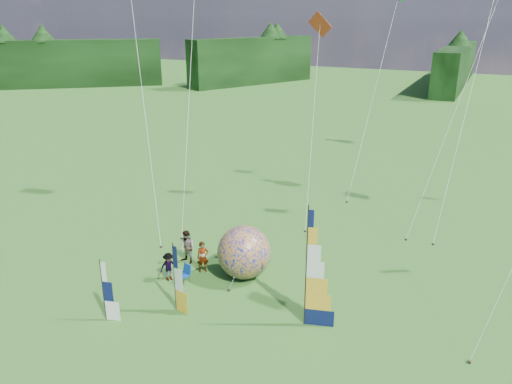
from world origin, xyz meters
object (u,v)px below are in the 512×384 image
at_px(spectator_c, 169,267).
at_px(side_banner_far, 103,291).
at_px(spectator_a, 203,257).
at_px(feather_banner_main, 306,269).
at_px(bol_inflatable, 244,252).
at_px(spectator_d, 238,245).
at_px(kite_whale, 476,69).
at_px(side_banner_left, 174,278).
at_px(spectator_b, 187,247).
at_px(camp_chair, 184,274).

bearing_deg(spectator_c, side_banner_far, -153.82).
height_order(spectator_a, spectator_c, spectator_a).
xyz_separation_m(feather_banner_main, spectator_a, (-6.47, 2.09, -1.86)).
bearing_deg(bol_inflatable, spectator_d, 126.12).
bearing_deg(kite_whale, feather_banner_main, -113.94).
relative_size(side_banner_far, spectator_a, 1.69).
relative_size(side_banner_left, spectator_b, 1.75).
xyz_separation_m(spectator_b, camp_chair, (1.02, -1.88, -0.46)).
height_order(side_banner_far, spectator_d, side_banner_far).
height_order(spectator_a, kite_whale, kite_whale).
relative_size(side_banner_left, camp_chair, 3.43).
height_order(spectator_c, camp_chair, spectator_c).
relative_size(spectator_d, kite_whale, 0.08).
bearing_deg(spectator_c, feather_banner_main, -61.54).
relative_size(feather_banner_main, side_banner_far, 1.88).
xyz_separation_m(side_banner_left, camp_chair, (-1.05, 2.24, -1.17)).
bearing_deg(side_banner_far, spectator_d, 57.21).
xyz_separation_m(spectator_d, camp_chair, (-1.18, -3.64, -0.31)).
xyz_separation_m(side_banner_left, spectator_d, (0.13, 5.89, -0.86)).
bearing_deg(side_banner_far, camp_chair, 57.48).
distance_m(feather_banner_main, bol_inflatable, 5.21).
xyz_separation_m(spectator_b, kite_whale, (12.44, 14.78, 8.65)).
bearing_deg(spectator_a, feather_banner_main, -58.84).
bearing_deg(side_banner_far, feather_banner_main, 8.56).
xyz_separation_m(spectator_d, kite_whale, (10.24, 13.02, 8.80)).
distance_m(spectator_c, camp_chair, 0.88).
height_order(side_banner_left, camp_chair, side_banner_left).
xyz_separation_m(side_banner_left, spectator_c, (-1.89, 2.14, -0.89)).
bearing_deg(spectator_a, camp_chair, -142.22).
relative_size(spectator_c, spectator_d, 0.96).
bearing_deg(spectator_a, side_banner_left, -118.86).
bearing_deg(bol_inflatable, side_banner_far, -121.48).
distance_m(bol_inflatable, spectator_a, 2.29).
relative_size(side_banner_far, spectator_b, 1.54).
bearing_deg(spectator_b, side_banner_far, -80.08).
distance_m(side_banner_left, side_banner_far, 3.12).
xyz_separation_m(feather_banner_main, camp_chair, (-6.75, 0.70, -2.23)).
bearing_deg(spectator_d, bol_inflatable, 131.78).
bearing_deg(side_banner_left, camp_chair, 125.23).
bearing_deg(spectator_c, spectator_d, 4.70).
height_order(spectator_d, kite_whale, kite_whale).
bearing_deg(spectator_d, side_banner_left, 94.41).
bearing_deg(side_banner_left, side_banner_far, -129.90).
relative_size(bol_inflatable, spectator_d, 1.75).
relative_size(camp_chair, kite_whale, 0.05).
relative_size(spectator_c, kite_whale, 0.08).
relative_size(spectator_b, kite_whale, 0.10).
xyz_separation_m(side_banner_left, spectator_b, (-2.08, 4.12, -0.71)).
bearing_deg(spectator_d, kite_whale, -122.52).
distance_m(side_banner_left, camp_chair, 2.74).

